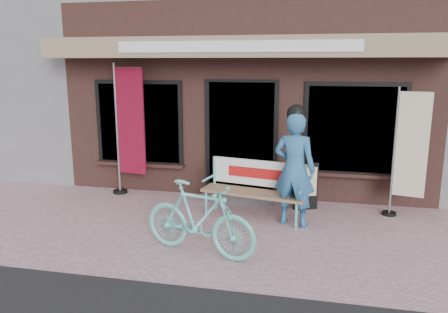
% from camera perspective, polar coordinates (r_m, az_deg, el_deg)
% --- Properties ---
extents(ground, '(70.00, 70.00, 0.00)m').
position_cam_1_polar(ground, '(6.51, -0.86, -10.38)').
color(ground, '#C697A3').
rests_on(ground, ground).
extents(storefront, '(7.00, 6.77, 6.00)m').
position_cam_1_polar(storefront, '(10.91, 5.12, 14.75)').
color(storefront, black).
rests_on(storefront, ground).
extents(bench, '(1.77, 0.77, 0.93)m').
position_cam_1_polar(bench, '(7.15, 4.13, -3.69)').
color(bench, '#68CCC6').
rests_on(bench, ground).
extents(person, '(0.73, 0.56, 1.89)m').
position_cam_1_polar(person, '(6.77, 9.20, -1.37)').
color(person, '#2C6699').
rests_on(person, ground).
extents(bicycle, '(1.71, 0.89, 0.99)m').
position_cam_1_polar(bicycle, '(5.79, -3.27, -8.09)').
color(bicycle, '#68CCC6').
rests_on(bicycle, ground).
extents(nobori_red, '(0.74, 0.31, 2.49)m').
position_cam_1_polar(nobori_red, '(8.39, -12.36, 3.61)').
color(nobori_red, gray).
rests_on(nobori_red, ground).
extents(nobori_cream, '(0.63, 0.28, 2.13)m').
position_cam_1_polar(nobori_cream, '(7.59, 22.95, 0.57)').
color(nobori_cream, gray).
rests_on(nobori_cream, ground).
extents(menu_stand, '(0.41, 0.22, 0.83)m').
position_cam_1_polar(menu_stand, '(7.65, 10.66, -3.77)').
color(menu_stand, black).
rests_on(menu_stand, ground).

